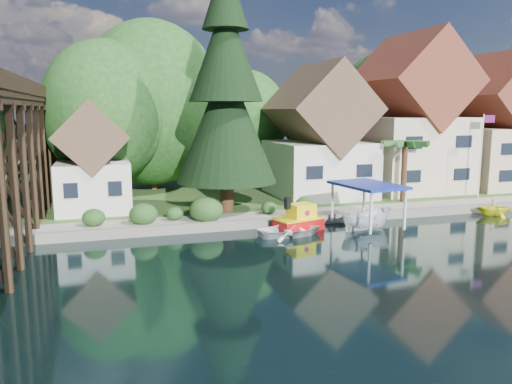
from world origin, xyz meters
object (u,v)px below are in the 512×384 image
(house_left, at_px, (319,140))
(tugboat, at_px, (299,220))
(conifer, at_px, (226,93))
(flagpole, at_px, (483,147))
(boat_canopy, at_px, (367,210))
(house_right, at_px, (496,130))
(house_center, at_px, (410,124))
(boat_white_a, at_px, (291,228))
(palm_tree, at_px, (405,145))
(boat_yellow, at_px, (495,206))
(shed, at_px, (93,165))

(house_left, relative_size, tugboat, 3.19)
(house_left, height_order, conifer, conifer)
(flagpole, distance_m, boat_canopy, 14.70)
(house_right, distance_m, boat_canopy, 22.26)
(house_center, xyz_separation_m, house_right, (9.00, -0.50, -0.64))
(tugboat, xyz_separation_m, boat_white_a, (-1.00, -1.14, -0.24))
(house_center, height_order, tugboat, house_center)
(conifer, distance_m, palm_tree, 14.71)
(flagpole, bearing_deg, boat_white_a, -164.21)
(house_left, distance_m, palm_tree, 7.00)
(house_left, distance_m, tugboat, 11.61)
(boat_yellow, bearing_deg, shed, 90.44)
(boat_canopy, height_order, boat_yellow, boat_canopy)
(house_left, xyz_separation_m, conifer, (-8.97, -4.39, 3.67))
(conifer, bearing_deg, flagpole, -2.06)
(palm_tree, relative_size, flagpole, 0.74)
(house_right, bearing_deg, conifer, -170.76)
(shed, distance_m, boat_canopy, 19.19)
(house_right, height_order, shed, house_right)
(shed, relative_size, flagpole, 1.15)
(palm_tree, xyz_separation_m, boat_yellow, (4.76, -4.55, -4.23))
(tugboat, bearing_deg, boat_white_a, -131.15)
(tugboat, bearing_deg, boat_canopy, -14.77)
(house_left, distance_m, flagpole, 13.19)
(tugboat, bearing_deg, flagpole, 13.16)
(house_right, xyz_separation_m, shed, (-36.00, -1.50, -1.95))
(palm_tree, bearing_deg, tugboat, -156.66)
(house_left, bearing_deg, tugboat, -120.33)
(house_left, relative_size, house_center, 0.79)
(house_center, distance_m, palm_tree, 6.58)
(house_right, distance_m, boat_white_a, 27.06)
(conifer, relative_size, tugboat, 5.00)
(house_left, distance_m, shed, 18.11)
(tugboat, height_order, boat_white_a, tugboat)
(house_right, xyz_separation_m, flagpole, (-5.86, -5.15, -1.10))
(shed, height_order, boat_canopy, shed)
(shed, bearing_deg, boat_yellow, -15.41)
(flagpole, bearing_deg, boat_canopy, -158.59)
(boat_white_a, bearing_deg, conifer, 20.60)
(tugboat, bearing_deg, palm_tree, 23.34)
(house_left, bearing_deg, conifer, -153.93)
(shed, xyz_separation_m, boat_canopy, (16.83, -8.87, -2.54))
(conifer, distance_m, boat_white_a, 10.62)
(house_left, bearing_deg, flagpole, -22.98)
(flagpole, distance_m, boat_yellow, 6.09)
(house_center, relative_size, flagpole, 2.04)
(house_center, xyz_separation_m, flagpole, (3.14, -5.65, -1.74))
(house_right, bearing_deg, boat_yellow, -131.06)
(flagpole, bearing_deg, house_right, 41.29)
(house_right, xyz_separation_m, conifer, (-26.97, -4.39, 3.03))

